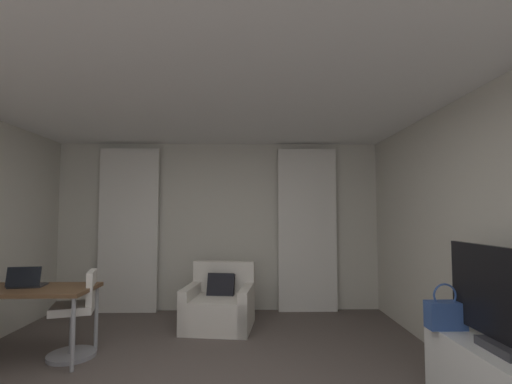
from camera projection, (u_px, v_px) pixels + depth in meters
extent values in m
cube|color=beige|center=(219.00, 226.00, 5.62)|extent=(5.12, 0.06, 2.60)
cube|color=white|center=(186.00, 62.00, 2.68)|extent=(5.12, 6.12, 0.06)
cube|color=silver|center=(129.00, 229.00, 5.46)|extent=(0.90, 0.06, 2.50)
cube|color=silver|center=(307.00, 229.00, 5.52)|extent=(0.90, 0.06, 2.50)
cube|color=silver|center=(219.00, 312.00, 4.65)|extent=(0.96, 0.91, 0.40)
cube|color=silver|center=(224.00, 276.00, 5.01)|extent=(0.87, 0.25, 0.42)
cube|color=silver|center=(247.00, 308.00, 4.62)|extent=(0.22, 0.81, 0.54)
cube|color=silver|center=(191.00, 306.00, 4.70)|extent=(0.22, 0.81, 0.54)
cube|color=black|center=(221.00, 287.00, 4.79)|extent=(0.38, 0.25, 0.37)
cube|color=brown|center=(28.00, 290.00, 3.65)|extent=(1.28, 0.62, 0.04)
cylinder|color=#99999E|center=(96.00, 318.00, 3.90)|extent=(0.04, 0.04, 0.69)
cylinder|color=#99999E|center=(73.00, 334.00, 3.38)|extent=(0.04, 0.04, 0.69)
cylinder|color=gray|center=(72.00, 334.00, 3.72)|extent=(0.06, 0.06, 0.46)
cylinder|color=gray|center=(72.00, 355.00, 3.71)|extent=(0.48, 0.48, 0.04)
cube|color=silver|center=(73.00, 308.00, 3.74)|extent=(0.50, 0.50, 0.08)
cube|color=silver|center=(91.00, 287.00, 3.80)|extent=(0.16, 0.36, 0.34)
cube|color=#2D2D33|center=(28.00, 285.00, 3.73)|extent=(0.35, 0.27, 0.02)
cube|color=black|center=(24.00, 277.00, 3.62)|extent=(0.32, 0.10, 0.20)
cube|color=#333338|center=(505.00, 348.00, 2.42)|extent=(0.20, 0.36, 0.06)
cube|color=black|center=(503.00, 295.00, 2.44)|extent=(0.04, 1.14, 0.65)
cube|color=#335193|center=(445.00, 315.00, 2.92)|extent=(0.30, 0.14, 0.22)
torus|color=#335193|center=(445.00, 295.00, 2.93)|extent=(0.20, 0.02, 0.20)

